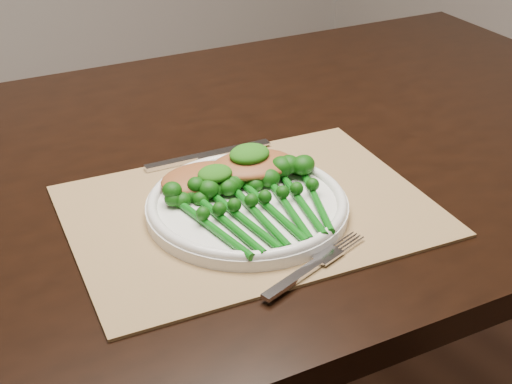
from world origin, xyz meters
TOP-DOWN VIEW (x-y plane):
  - dining_table at (-0.02, -0.04)m, footprint 1.71×1.12m
  - placemat at (-0.07, -0.20)m, footprint 0.52×0.42m
  - dinner_plate at (-0.07, -0.21)m, footprint 0.26×0.26m
  - knife at (-0.05, -0.04)m, footprint 0.20×0.05m
  - fork at (-0.07, -0.35)m, footprint 0.17×0.05m
  - chicken_fillet_left at (-0.10, -0.14)m, footprint 0.13×0.10m
  - chicken_fillet_right at (-0.03, -0.15)m, footprint 0.13×0.11m
  - pesto_dollop_left at (-0.09, -0.16)m, footprint 0.05×0.04m
  - pesto_dollop_right at (-0.03, -0.15)m, footprint 0.06×0.05m
  - broccolini_bundle at (-0.07, -0.25)m, footprint 0.19×0.21m

SIDE VIEW (x-z plane):
  - dining_table at x=-0.02m, z-range 0.00..0.75m
  - placemat at x=-0.07m, z-range 0.75..0.75m
  - knife at x=-0.05m, z-range 0.75..0.76m
  - fork at x=-0.07m, z-range 0.76..0.76m
  - dinner_plate at x=-0.07m, z-range 0.75..0.78m
  - broccolini_bundle at x=-0.07m, z-range 0.76..0.79m
  - chicken_fillet_left at x=-0.10m, z-range 0.77..0.79m
  - chicken_fillet_right at x=-0.03m, z-range 0.78..0.80m
  - pesto_dollop_left at x=-0.09m, z-range 0.79..0.80m
  - pesto_dollop_right at x=-0.03m, z-range 0.79..0.81m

